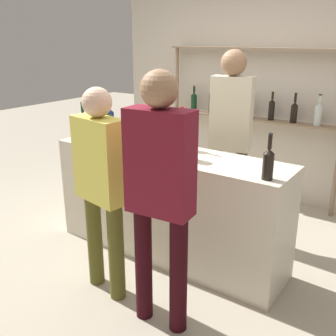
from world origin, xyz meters
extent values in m
plane|color=#B2A893|center=(0.00, 0.00, 0.00)|extent=(16.00, 16.00, 0.00)
cube|color=beige|center=(0.00, 0.00, 0.49)|extent=(2.15, 0.55, 0.97)
cube|color=beige|center=(0.00, 1.87, 1.40)|extent=(3.75, 0.12, 2.80)
cylinder|color=#897056|center=(-1.04, 1.69, 0.90)|extent=(0.05, 0.05, 1.79)
cube|color=#897056|center=(0.00, 1.69, 1.78)|extent=(2.13, 0.18, 0.02)
cube|color=#897056|center=(0.00, 1.69, 0.99)|extent=(2.13, 0.18, 0.02)
cylinder|color=black|center=(-0.78, 1.69, 1.10)|extent=(0.08, 0.08, 0.20)
cone|color=black|center=(-0.78, 1.69, 1.21)|extent=(0.08, 0.08, 0.03)
cylinder|color=black|center=(-0.78, 1.69, 1.27)|extent=(0.03, 0.03, 0.08)
cylinder|color=maroon|center=(-0.78, 1.69, 1.31)|extent=(0.03, 0.03, 0.01)
cylinder|color=black|center=(-0.52, 1.69, 1.11)|extent=(0.07, 0.07, 0.24)
cone|color=black|center=(-0.52, 1.69, 1.25)|extent=(0.07, 0.07, 0.03)
cylinder|color=black|center=(-0.52, 1.69, 1.31)|extent=(0.03, 0.03, 0.09)
cylinder|color=black|center=(-0.52, 1.69, 1.36)|extent=(0.03, 0.03, 0.01)
cylinder|color=brown|center=(-0.26, 1.69, 1.09)|extent=(0.08, 0.08, 0.19)
cone|color=brown|center=(-0.26, 1.69, 1.21)|extent=(0.08, 0.08, 0.04)
cylinder|color=brown|center=(-0.26, 1.69, 1.27)|extent=(0.03, 0.03, 0.09)
cylinder|color=gold|center=(-0.26, 1.69, 1.32)|extent=(0.03, 0.03, 0.01)
cylinder|color=black|center=(0.00, 1.69, 1.10)|extent=(0.06, 0.06, 0.22)
cone|color=black|center=(0.00, 1.69, 1.23)|extent=(0.06, 0.06, 0.03)
cylinder|color=black|center=(0.00, 1.69, 1.28)|extent=(0.02, 0.02, 0.08)
cylinder|color=maroon|center=(0.00, 1.69, 1.33)|extent=(0.03, 0.03, 0.01)
cylinder|color=black|center=(0.26, 1.69, 1.10)|extent=(0.07, 0.07, 0.21)
cone|color=black|center=(0.26, 1.69, 1.22)|extent=(0.07, 0.07, 0.03)
cylinder|color=black|center=(0.26, 1.69, 1.28)|extent=(0.03, 0.03, 0.09)
cylinder|color=gold|center=(0.26, 1.69, 1.33)|extent=(0.03, 0.03, 0.01)
cylinder|color=black|center=(0.52, 1.69, 1.09)|extent=(0.07, 0.07, 0.19)
cone|color=black|center=(0.52, 1.69, 1.21)|extent=(0.07, 0.07, 0.03)
cylinder|color=black|center=(0.52, 1.69, 1.27)|extent=(0.03, 0.03, 0.09)
cylinder|color=black|center=(0.52, 1.69, 1.32)|extent=(0.03, 0.03, 0.01)
cylinder|color=silver|center=(0.78, 1.69, 1.10)|extent=(0.08, 0.08, 0.21)
cone|color=silver|center=(0.78, 1.69, 1.22)|extent=(0.08, 0.08, 0.04)
cylinder|color=silver|center=(0.78, 1.69, 1.28)|extent=(0.03, 0.03, 0.08)
cylinder|color=black|center=(0.78, 1.69, 1.33)|extent=(0.03, 0.03, 0.01)
cylinder|color=brown|center=(0.04, 0.15, 1.09)|extent=(0.08, 0.08, 0.22)
cone|color=brown|center=(0.04, 0.15, 1.22)|extent=(0.08, 0.08, 0.04)
cylinder|color=brown|center=(0.04, 0.15, 1.28)|extent=(0.03, 0.03, 0.09)
cylinder|color=maroon|center=(0.04, 0.15, 1.34)|extent=(0.03, 0.03, 0.01)
cylinder|color=black|center=(-0.10, 0.13, 1.08)|extent=(0.08, 0.08, 0.22)
cone|color=black|center=(-0.10, 0.13, 1.21)|extent=(0.08, 0.08, 0.04)
cylinder|color=black|center=(-0.10, 0.13, 1.27)|extent=(0.03, 0.03, 0.08)
cylinder|color=#232328|center=(-0.10, 0.13, 1.31)|extent=(0.03, 0.03, 0.01)
cylinder|color=#0F1956|center=(-0.77, 0.12, 1.09)|extent=(0.08, 0.08, 0.24)
cone|color=#0F1956|center=(-0.77, 0.12, 1.23)|extent=(0.08, 0.08, 0.03)
cylinder|color=#0F1956|center=(-0.77, 0.12, 1.30)|extent=(0.03, 0.03, 0.09)
cylinder|color=#232328|center=(-0.77, 0.12, 1.35)|extent=(0.03, 0.03, 0.01)
cylinder|color=black|center=(-0.66, -0.02, 1.09)|extent=(0.09, 0.09, 0.24)
cone|color=black|center=(-0.66, -0.02, 1.23)|extent=(0.09, 0.09, 0.04)
cylinder|color=black|center=(-0.66, -0.02, 1.29)|extent=(0.03, 0.03, 0.08)
cylinder|color=maroon|center=(-0.66, -0.02, 1.34)|extent=(0.03, 0.03, 0.01)
cylinder|color=black|center=(0.95, -0.17, 1.07)|extent=(0.08, 0.08, 0.18)
cone|color=black|center=(0.95, -0.17, 1.17)|extent=(0.08, 0.08, 0.03)
cylinder|color=black|center=(0.95, -0.17, 1.24)|extent=(0.03, 0.03, 0.10)
cylinder|color=#232328|center=(0.95, -0.17, 1.30)|extent=(0.03, 0.03, 0.01)
cylinder|color=black|center=(-0.87, -0.13, 1.09)|extent=(0.07, 0.07, 0.24)
cone|color=black|center=(-0.87, -0.13, 1.23)|extent=(0.07, 0.07, 0.03)
cylinder|color=black|center=(-0.87, -0.13, 1.29)|extent=(0.03, 0.03, 0.08)
cylinder|color=#232328|center=(-0.87, -0.13, 1.33)|extent=(0.03, 0.03, 0.01)
cylinder|color=#B2B2B7|center=(-0.23, -0.02, 1.07)|extent=(0.21, 0.21, 0.19)
cylinder|color=#B2B2B7|center=(-0.23, -0.02, 1.17)|extent=(0.23, 0.23, 0.01)
cylinder|color=silver|center=(0.26, -0.09, 1.05)|extent=(0.11, 0.11, 0.16)
sphere|color=tan|center=(0.28, -0.11, 1.03)|extent=(0.02, 0.02, 0.02)
sphere|color=tan|center=(0.23, -0.07, 1.04)|extent=(0.02, 0.02, 0.02)
sphere|color=tan|center=(0.25, -0.06, 0.99)|extent=(0.02, 0.02, 0.02)
sphere|color=tan|center=(0.23, -0.06, 1.04)|extent=(0.02, 0.02, 0.02)
cylinder|color=black|center=(0.63, -0.78, 0.42)|extent=(0.12, 0.12, 0.84)
cylinder|color=black|center=(0.36, -0.81, 0.42)|extent=(0.12, 0.12, 0.84)
cube|color=maroon|center=(0.49, -0.79, 1.17)|extent=(0.44, 0.23, 0.67)
sphere|color=#936B4C|center=(0.49, -0.79, 1.62)|extent=(0.23, 0.23, 0.23)
cylinder|color=brown|center=(0.06, -0.76, 0.39)|extent=(0.12, 0.12, 0.77)
cylinder|color=brown|center=(-0.21, -0.71, 0.39)|extent=(0.12, 0.12, 0.77)
cube|color=#D1C64C|center=(-0.08, -0.73, 1.08)|extent=(0.45, 0.26, 0.61)
sphere|color=#DBB293|center=(-0.08, -0.73, 1.49)|extent=(0.21, 0.21, 0.21)
cylinder|color=#575347|center=(0.12, 0.67, 0.44)|extent=(0.11, 0.11, 0.87)
cylinder|color=#575347|center=(0.36, 0.72, 0.44)|extent=(0.11, 0.11, 0.87)
cube|color=beige|center=(0.24, 0.70, 1.22)|extent=(0.41, 0.24, 0.69)
sphere|color=#936B4C|center=(0.24, 0.70, 1.69)|extent=(0.24, 0.24, 0.24)
camera|label=1|loc=(1.85, -2.64, 1.91)|focal=42.00mm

